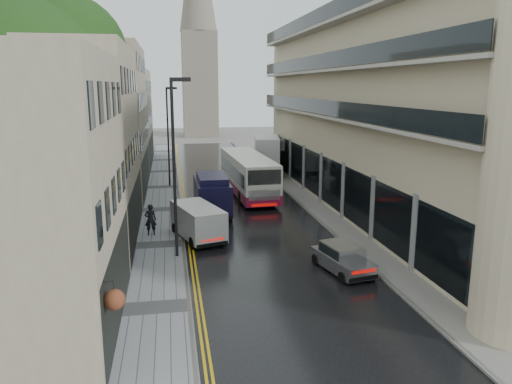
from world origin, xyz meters
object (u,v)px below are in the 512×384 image
object	(u,v)px
tree_near	(28,124)
white_van	(192,231)
navy_van	(199,200)
pedestrian	(151,220)
silver_hatchback	(343,269)
tree_far	(77,120)
lamp_post_near	(174,170)
lamp_post_far	(168,137)
white_lorry	(256,158)
cream_bus	(241,183)

from	to	relation	value
tree_near	white_van	world-z (taller)	tree_near
navy_van	pedestrian	world-z (taller)	navy_van
navy_van	pedestrian	bearing A→B (deg)	-135.49
pedestrian	navy_van	bearing A→B (deg)	-139.84
tree_near	silver_hatchback	world-z (taller)	tree_near
tree_far	navy_van	distance (m)	13.36
tree_near	navy_van	world-z (taller)	tree_near
pedestrian	lamp_post_near	xyz separation A→B (m)	(1.47, -4.09, 3.63)
silver_hatchback	pedestrian	distance (m)	12.61
tree_near	tree_far	size ratio (longest dim) A/B	1.11
white_van	lamp_post_far	size ratio (longest dim) A/B	0.53
tree_far	white_lorry	distance (m)	16.99
tree_far	lamp_post_near	world-z (taller)	tree_far
pedestrian	lamp_post_near	bearing A→B (deg)	104.95
navy_van	lamp_post_near	distance (m)	8.04
lamp_post_far	navy_van	bearing A→B (deg)	-70.42
tree_far	navy_van	size ratio (longest dim) A/B	2.19
tree_near	tree_far	world-z (taller)	tree_near
pedestrian	cream_bus	bearing A→B (deg)	-135.95
white_van	lamp_post_near	world-z (taller)	lamp_post_near
tree_near	cream_bus	distance (m)	16.16
tree_near	white_van	bearing A→B (deg)	-10.86
tree_near	lamp_post_far	bearing A→B (deg)	65.95
navy_van	lamp_post_far	bearing A→B (deg)	98.56
tree_near	tree_far	xyz separation A→B (m)	(0.30, 13.00, -0.72)
tree_near	white_lorry	size ratio (longest dim) A/B	1.84
silver_hatchback	navy_van	distance (m)	13.35
cream_bus	white_lorry	xyz separation A→B (m)	(3.03, 10.37, 0.35)
lamp_post_near	cream_bus	bearing A→B (deg)	84.48
white_lorry	pedestrian	distance (m)	20.24
white_van	pedestrian	bearing A→B (deg)	113.75
white_van	white_lorry	bearing A→B (deg)	54.08
white_van	tree_near	bearing A→B (deg)	152.45
tree_near	silver_hatchback	xyz separation A→B (m)	(15.04, -7.74, -6.23)
tree_far	white_lorry	size ratio (longest dim) A/B	1.65
tree_far	tree_near	bearing A→B (deg)	-91.32
tree_near	white_van	xyz separation A→B (m)	(8.45, -1.62, -5.89)
white_lorry	lamp_post_near	bearing A→B (deg)	-101.59
cream_bus	pedestrian	bearing A→B (deg)	-133.79
cream_bus	silver_hatchback	distance (m)	16.55
lamp_post_near	pedestrian	bearing A→B (deg)	127.85
tree_far	cream_bus	world-z (taller)	tree_far
silver_hatchback	white_van	bearing A→B (deg)	125.45
tree_near	pedestrian	xyz separation A→B (m)	(6.09, 1.15, -5.88)
tree_far	cream_bus	size ratio (longest dim) A/B	1.04
silver_hatchback	white_van	size ratio (longest dim) A/B	0.81
tree_near	white_lorry	world-z (taller)	tree_near
navy_van	lamp_post_far	size ratio (longest dim) A/B	0.66
tree_near	silver_hatchback	distance (m)	18.03
white_van	pedestrian	distance (m)	3.64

